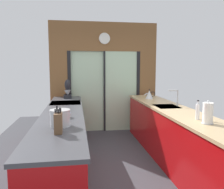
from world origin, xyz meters
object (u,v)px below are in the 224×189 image
Objects in this scene: oven_range at (66,126)px; mixing_bowl at (63,115)px; knife_block at (58,123)px; soap_bottle at (198,111)px; paper_towel_roll at (208,113)px; kettle at (149,95)px; stand_mixer at (68,91)px; stock_pot at (60,118)px.

mixing_bowl is (0.02, -1.36, 0.50)m from oven_range.
soap_bottle is (1.78, 0.36, 0.00)m from knife_block.
paper_towel_roll is (1.78, -0.62, 0.09)m from mixing_bowl.
kettle is at bearing 9.28° from oven_range.
oven_range is 2.19m from knife_block.
paper_towel_roll reaches higher than oven_range.
stand_mixer reaches higher than oven_range.
knife_block and paper_towel_roll have the same top height.
knife_block reaches higher than mixing_bowl.
mixing_bowl is 0.75× the size of paper_towel_roll.
soap_bottle is at bearing -44.14° from oven_range.
paper_towel_roll reaches higher than kettle.
paper_towel_roll is (1.78, 0.13, 0.02)m from knife_block.
kettle reaches higher than mixing_bowl.
soap_bottle is at bearing -53.70° from stand_mixer.
oven_range is 4.20× the size of mixing_bowl.
stand_mixer reaches higher than soap_bottle.
kettle is (1.78, 2.40, -0.02)m from knife_block.
oven_range is 3.85× the size of stock_pot.
stock_pot is 2.77m from kettle.
soap_bottle is (1.80, -1.75, 0.57)m from oven_range.
mixing_bowl is 0.86× the size of kettle.
knife_block reaches higher than soap_bottle.
oven_range is 1.91m from kettle.
mixing_bowl is at bearing 90.00° from stock_pot.
oven_range is 1.91m from stock_pot.
stock_pot is at bearing -177.53° from soap_bottle.
stock_pot is 1.78m from soap_bottle.
kettle is (1.78, 1.65, 0.05)m from mixing_bowl.
paper_towel_roll is (1.78, -2.66, -0.03)m from stand_mixer.
knife_block is 1.82m from soap_bottle.
kettle is at bearing -12.16° from stand_mixer.
stand_mixer is (0.02, 0.68, 0.63)m from oven_range.
oven_range is at bearing 90.58° from stock_pot.
stand_mixer is 1.63× the size of soap_bottle.
stock_pot is 0.93× the size of soap_bottle.
oven_range is at bearing -91.56° from stand_mixer.
stand_mixer is at bearing 88.44° from oven_range.
stock_pot is 0.82× the size of paper_towel_roll.
knife_block is 1.22× the size of stock_pot.
mixing_bowl is 2.04m from stand_mixer.
knife_block is 2.99m from kettle.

